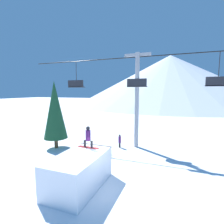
{
  "coord_description": "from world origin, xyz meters",
  "views": [
    {
      "loc": [
        3.82,
        -8.11,
        5.29
      ],
      "look_at": [
        -1.12,
        4.77,
        3.62
      ],
      "focal_mm": 28.0,
      "sensor_mm": 36.0,
      "label": 1
    }
  ],
  "objects_px": {
    "snow_ramp": "(79,171)",
    "pine_tree_near": "(55,110)",
    "snowboarder": "(88,137)",
    "distant_skier": "(120,140)"
  },
  "relations": [
    {
      "from": "snow_ramp",
      "to": "distant_skier",
      "type": "xyz_separation_m",
      "value": [
        -0.09,
        7.27,
        -0.24
      ]
    },
    {
      "from": "snow_ramp",
      "to": "snowboarder",
      "type": "bearing_deg",
      "value": 96.4
    },
    {
      "from": "pine_tree_near",
      "to": "distant_skier",
      "type": "relative_size",
      "value": 5.05
    },
    {
      "from": "pine_tree_near",
      "to": "snow_ramp",
      "type": "bearing_deg",
      "value": -42.02
    },
    {
      "from": "snow_ramp",
      "to": "pine_tree_near",
      "type": "xyz_separation_m",
      "value": [
        -5.62,
        5.06,
        2.65
      ]
    },
    {
      "from": "snow_ramp",
      "to": "snowboarder",
      "type": "relative_size",
      "value": 2.98
    },
    {
      "from": "snowboarder",
      "to": "pine_tree_near",
      "type": "height_order",
      "value": "pine_tree_near"
    },
    {
      "from": "distant_skier",
      "to": "snowboarder",
      "type": "bearing_deg",
      "value": -90.5
    },
    {
      "from": "distant_skier",
      "to": "snow_ramp",
      "type": "bearing_deg",
      "value": -89.25
    },
    {
      "from": "pine_tree_near",
      "to": "snowboarder",
      "type": "bearing_deg",
      "value": -34.43
    }
  ]
}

